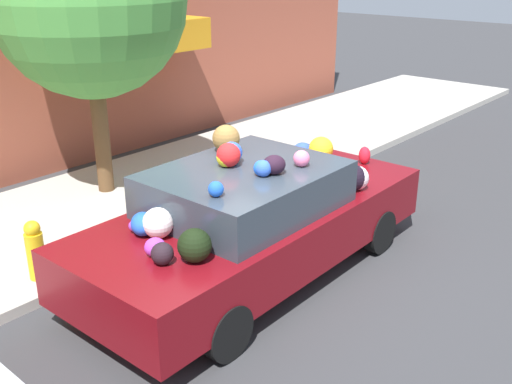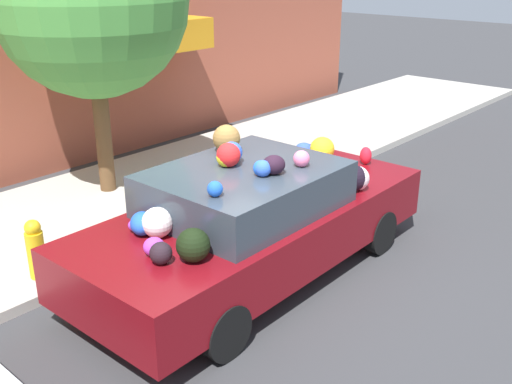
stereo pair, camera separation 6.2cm
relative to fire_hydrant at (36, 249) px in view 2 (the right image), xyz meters
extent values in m
plane|color=#38383A|center=(1.87, -1.49, -0.47)|extent=(60.00, 60.00, 0.00)
cube|color=#B2ADA3|center=(1.87, 1.21, -0.41)|extent=(24.00, 3.20, 0.13)
cube|color=#9E4C38|center=(1.87, 3.46, 1.98)|extent=(18.00, 0.30, 4.90)
cube|color=orange|center=(3.68, 2.86, 1.70)|extent=(3.16, 0.90, 0.55)
cylinder|color=brown|center=(2.15, 1.68, 0.59)|extent=(0.24, 0.24, 1.87)
cylinder|color=gold|center=(0.00, 0.00, -0.07)|extent=(0.20, 0.20, 0.55)
sphere|color=gold|center=(0.00, 0.00, 0.26)|extent=(0.18, 0.18, 0.18)
cube|color=maroon|center=(1.87, -1.63, 0.11)|extent=(4.59, 1.88, 0.61)
cube|color=#333D47|center=(1.69, -1.63, 0.65)|extent=(2.07, 1.63, 0.47)
cylinder|color=black|center=(3.28, -0.78, -0.19)|extent=(0.56, 0.19, 0.56)
cylinder|color=black|center=(3.30, -2.45, -0.19)|extent=(0.56, 0.19, 0.56)
cylinder|color=black|center=(0.45, -0.81, -0.19)|extent=(0.56, 0.19, 0.56)
cylinder|color=black|center=(0.47, -2.49, -0.19)|extent=(0.56, 0.19, 0.56)
sphere|color=yellow|center=(3.62, -1.30, 0.59)|extent=(0.46, 0.46, 0.34)
ellipsoid|color=blue|center=(3.57, -1.03, 0.52)|extent=(0.33, 0.33, 0.21)
ellipsoid|color=black|center=(3.33, -0.95, 0.51)|extent=(0.30, 0.32, 0.20)
ellipsoid|color=purple|center=(0.53, -1.25, 0.50)|extent=(0.30, 0.29, 0.16)
sphere|color=green|center=(2.89, -0.94, 0.50)|extent=(0.24, 0.24, 0.17)
sphere|color=black|center=(0.46, -2.10, 0.58)|extent=(0.38, 0.38, 0.32)
ellipsoid|color=#B23EC7|center=(0.29, -1.75, 0.51)|extent=(0.29, 0.29, 0.18)
sphere|color=olive|center=(1.99, -1.06, 1.05)|extent=(0.41, 0.41, 0.32)
sphere|color=pink|center=(2.15, -2.05, 0.98)|extent=(0.25, 0.25, 0.18)
ellipsoid|color=blue|center=(0.52, -1.29, 0.53)|extent=(0.40, 0.41, 0.23)
sphere|color=blue|center=(1.63, -1.94, 0.98)|extent=(0.24, 0.24, 0.18)
sphere|color=blue|center=(0.90, -1.96, 0.97)|extent=(0.18, 0.18, 0.15)
ellipsoid|color=white|center=(2.92, -1.12, 0.56)|extent=(0.27, 0.33, 0.28)
sphere|color=blue|center=(1.73, -1.39, 1.01)|extent=(0.29, 0.29, 0.24)
sphere|color=white|center=(0.57, -1.46, 0.57)|extent=(0.33, 0.33, 0.31)
ellipsoid|color=red|center=(3.90, -1.82, 0.54)|extent=(0.23, 0.24, 0.24)
ellipsoid|color=black|center=(1.76, -1.98, 0.99)|extent=(0.32, 0.32, 0.21)
sphere|color=red|center=(1.62, -1.45, 1.02)|extent=(0.27, 0.27, 0.27)
ellipsoid|color=blue|center=(1.63, -1.91, 0.97)|extent=(0.21, 0.20, 0.17)
sphere|color=black|center=(2.96, -2.24, 0.57)|extent=(0.43, 0.43, 0.31)
sphere|color=yellow|center=(1.60, -1.44, 1.00)|extent=(0.26, 0.26, 0.21)
sphere|color=white|center=(3.00, -2.25, 0.56)|extent=(0.34, 0.34, 0.29)
sphere|color=black|center=(0.23, -1.92, 0.52)|extent=(0.29, 0.29, 0.21)
camera|label=1|loc=(-2.89, -5.75, 3.06)|focal=42.00mm
camera|label=2|loc=(-2.85, -5.80, 3.06)|focal=42.00mm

